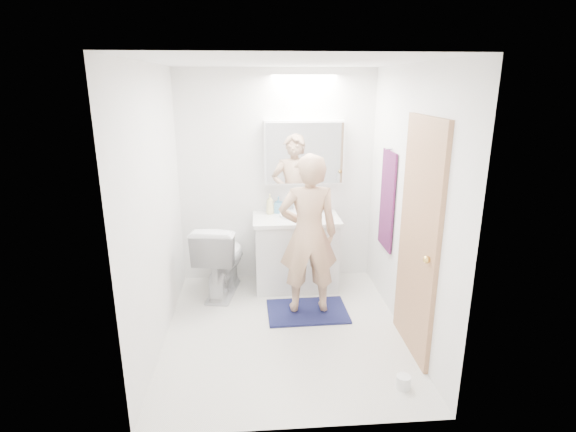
{
  "coord_description": "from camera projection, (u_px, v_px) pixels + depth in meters",
  "views": [
    {
      "loc": [
        -0.26,
        -3.71,
        2.25
      ],
      "look_at": [
        0.05,
        0.25,
        1.05
      ],
      "focal_mm": 27.83,
      "sensor_mm": 36.0,
      "label": 1
    }
  ],
  "objects": [
    {
      "name": "wall_right",
      "position": [
        408.0,
        205.0,
        3.94
      ],
      "size": [
        0.0,
        2.5,
        2.5
      ],
      "primitive_type": "plane",
      "rotation": [
        1.57,
        0.0,
        -1.57
      ],
      "color": "white",
      "rests_on": "floor"
    },
    {
      "name": "towel",
      "position": [
        387.0,
        200.0,
        4.5
      ],
      "size": [
        0.02,
        0.42,
        1.0
      ],
      "primitive_type": "cube",
      "color": "#111836",
      "rests_on": "wall_right"
    },
    {
      "name": "toothbrush_cup",
      "position": [
        318.0,
        209.0,
        5.07
      ],
      "size": [
        0.11,
        0.11,
        0.09
      ],
      "primitive_type": "imported",
      "rotation": [
        0.0,
        0.0,
        -0.26
      ],
      "color": "#456BD1",
      "rests_on": "countertop"
    },
    {
      "name": "floor",
      "position": [
        285.0,
        330.0,
        4.21
      ],
      "size": [
        2.5,
        2.5,
        0.0
      ],
      "primitive_type": "plane",
      "color": "silver",
      "rests_on": "ground"
    },
    {
      "name": "mirror_panel",
      "position": [
        305.0,
        153.0,
        4.85
      ],
      "size": [
        0.84,
        0.01,
        0.66
      ],
      "primitive_type": "cube",
      "color": "silver",
      "rests_on": "medicine_cabinet"
    },
    {
      "name": "toilet",
      "position": [
        221.0,
        258.0,
        4.85
      ],
      "size": [
        0.6,
        0.87,
        0.82
      ],
      "primitive_type": "imported",
      "rotation": [
        0.0,
        0.0,
        2.96
      ],
      "color": "silver",
      "rests_on": "floor"
    },
    {
      "name": "medicine_cabinet",
      "position": [
        304.0,
        152.0,
        4.92
      ],
      "size": [
        0.88,
        0.14,
        0.7
      ],
      "primitive_type": "cube",
      "color": "white",
      "rests_on": "wall_back"
    },
    {
      "name": "door",
      "position": [
        418.0,
        240.0,
        3.67
      ],
      "size": [
        0.04,
        0.8,
        2.0
      ],
      "primitive_type": "cube",
      "color": "#A87854",
      "rests_on": "wall_right"
    },
    {
      "name": "wall_front",
      "position": [
        299.0,
        264.0,
        2.67
      ],
      "size": [
        2.5,
        0.0,
        2.5
      ],
      "primitive_type": "plane",
      "rotation": [
        -1.57,
        0.0,
        0.0
      ],
      "color": "white",
      "rests_on": "floor"
    },
    {
      "name": "sink_basin",
      "position": [
        296.0,
        215.0,
        4.93
      ],
      "size": [
        0.36,
        0.36,
        0.03
      ],
      "primitive_type": "cylinder",
      "color": "white",
      "rests_on": "countertop"
    },
    {
      "name": "vanity_cabinet",
      "position": [
        296.0,
        253.0,
        5.03
      ],
      "size": [
        0.9,
        0.55,
        0.78
      ],
      "primitive_type": "cube",
      "color": "silver",
      "rests_on": "floor"
    },
    {
      "name": "ceiling",
      "position": [
        284.0,
        62.0,
        3.52
      ],
      "size": [
        2.5,
        2.5,
        0.0
      ],
      "primitive_type": "plane",
      "rotation": [
        3.14,
        0.0,
        0.0
      ],
      "color": "white",
      "rests_on": "floor"
    },
    {
      "name": "toilet_paper_roll",
      "position": [
        403.0,
        382.0,
        3.41
      ],
      "size": [
        0.11,
        0.11,
        0.1
      ],
      "primitive_type": "cylinder",
      "color": "white",
      "rests_on": "floor"
    },
    {
      "name": "door_knob",
      "position": [
        427.0,
        260.0,
        3.39
      ],
      "size": [
        0.06,
        0.06,
        0.06
      ],
      "primitive_type": "sphere",
      "color": "gold",
      "rests_on": "door"
    },
    {
      "name": "wall_left",
      "position": [
        155.0,
        211.0,
        3.78
      ],
      "size": [
        0.0,
        2.5,
        2.5
      ],
      "primitive_type": "plane",
      "rotation": [
        1.57,
        0.0,
        1.57
      ],
      "color": "white",
      "rests_on": "floor"
    },
    {
      "name": "person",
      "position": [
        308.0,
        235.0,
        4.29
      ],
      "size": [
        0.58,
        0.39,
        1.58
      ],
      "primitive_type": "imported",
      "rotation": [
        0.0,
        0.0,
        3.17
      ],
      "color": "tan",
      "rests_on": "bath_rug"
    },
    {
      "name": "soap_bottle_a",
      "position": [
        270.0,
        204.0,
        5.0
      ],
      "size": [
        0.09,
        0.09,
        0.23
      ],
      "primitive_type": "imported",
      "rotation": [
        0.0,
        0.0,
        -0.06
      ],
      "color": "beige",
      "rests_on": "countertop"
    },
    {
      "name": "wall_back",
      "position": [
        277.0,
        178.0,
        5.06
      ],
      "size": [
        2.5,
        0.0,
        2.5
      ],
      "primitive_type": "plane",
      "rotation": [
        1.57,
        0.0,
        0.0
      ],
      "color": "white",
      "rests_on": "floor"
    },
    {
      "name": "faucet",
      "position": [
        294.0,
        205.0,
        5.09
      ],
      "size": [
        0.02,
        0.02,
        0.16
      ],
      "primitive_type": "cylinder",
      "color": "silver",
      "rests_on": "countertop"
    },
    {
      "name": "soap_bottle_b",
      "position": [
        278.0,
        205.0,
        5.04
      ],
      "size": [
        0.1,
        0.1,
        0.19
      ],
      "primitive_type": "imported",
      "rotation": [
        0.0,
        0.0,
        -0.23
      ],
      "color": "#5695B9",
      "rests_on": "countertop"
    },
    {
      "name": "bath_rug",
      "position": [
        307.0,
        311.0,
        4.53
      ],
      "size": [
        0.81,
        0.57,
        0.02
      ],
      "primitive_type": "cube",
      "rotation": [
        0.0,
        0.0,
        0.02
      ],
      "color": "#161D47",
      "rests_on": "floor"
    },
    {
      "name": "towel_hook",
      "position": [
        389.0,
        149.0,
        4.35
      ],
      "size": [
        0.07,
        0.02,
        0.02
      ],
      "primitive_type": "cylinder",
      "rotation": [
        0.0,
        1.57,
        0.0
      ],
      "color": "silver",
      "rests_on": "wall_right"
    },
    {
      "name": "countertop",
      "position": [
        296.0,
        219.0,
        4.91
      ],
      "size": [
        0.95,
        0.58,
        0.04
      ],
      "primitive_type": "cube",
      "color": "silver",
      "rests_on": "vanity_cabinet"
    }
  ]
}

